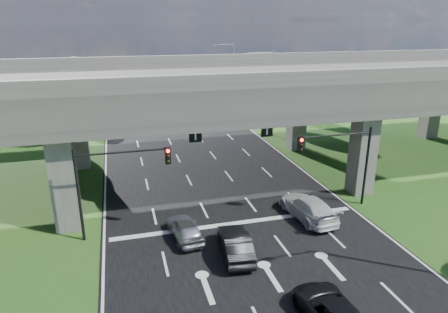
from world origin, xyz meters
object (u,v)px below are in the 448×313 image
streetlight_beyond (231,70)px  car_dark (235,244)px  signal_right (342,154)px  car_white (308,207)px  car_trailing (333,312)px  streetlight_far (269,86)px  car_silver (185,228)px  signal_left (114,175)px

streetlight_beyond → car_dark: size_ratio=2.23×
signal_right → car_white: 4.52m
streetlight_beyond → car_trailing: (-8.78, -46.83, -5.14)m
streetlight_beyond → streetlight_far: bearing=-90.0°
streetlight_far → streetlight_beyond: 16.00m
signal_right → car_silver: size_ratio=1.50×
streetlight_far → car_trailing: bearing=-105.9°
streetlight_far → streetlight_beyond: (0.00, 16.00, 0.00)m
car_white → car_trailing: bearing=64.1°
streetlight_beyond → car_silver: 40.34m
car_trailing → signal_left: bearing=-53.3°
streetlight_beyond → signal_right: bearing=-93.6°
streetlight_beyond → car_dark: (-11.38, -40.20, -5.08)m
car_silver → car_dark: 3.67m
signal_right → car_silver: 12.21m
car_trailing → car_silver: bearing=-64.9°
streetlight_beyond → car_silver: size_ratio=2.49×
car_dark → car_white: 7.03m
signal_left → streetlight_beyond: (17.92, 36.06, 1.66)m
car_dark → car_trailing: car_dark is taller
car_dark → streetlight_beyond: bearing=-99.6°
streetlight_far → car_white: (-5.12, -21.00, -5.04)m
signal_left → car_silver: signal_left is taller
streetlight_beyond → car_dark: streetlight_beyond is taller
streetlight_far → car_silver: 26.12m
car_silver → car_white: (8.77, 0.52, 0.10)m
signal_right → streetlight_beyond: streetlight_beyond is taller
streetlight_beyond → car_silver: (-13.89, -37.52, -5.13)m
signal_right → car_trailing: signal_right is taller
signal_left → streetlight_far: streetlight_far is taller
streetlight_far → car_white: size_ratio=1.86×
streetlight_beyond → car_trailing: 47.93m
signal_left → car_trailing: (9.15, -10.78, -3.48)m
car_silver → car_trailing: bearing=112.5°
streetlight_beyond → car_white: size_ratio=1.86×
signal_left → car_white: bearing=-4.2°
streetlight_far → car_silver: size_ratio=2.49×
signal_right → car_trailing: (-6.50, -10.78, -3.48)m
car_silver → car_white: size_ratio=0.75×
signal_right → signal_left: 15.65m
car_silver → car_white: 8.78m
car_silver → streetlight_beyond: bearing=-116.5°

